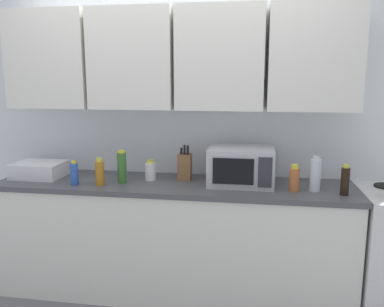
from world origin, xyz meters
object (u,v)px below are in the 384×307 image
(bottle_blue_cleaner, at_px, (74,174))
(bottle_white_jar, at_px, (151,171))
(knife_block, at_px, (185,166))
(dish_rack, at_px, (39,170))
(bottle_green_oil, at_px, (122,167))
(bottle_amber_vinegar, at_px, (100,173))
(microwave, at_px, (241,166))
(bottle_spice_jar, at_px, (294,179))
(bottle_clear_tall, at_px, (315,174))
(bottle_soy_dark, at_px, (345,181))

(bottle_blue_cleaner, bearing_deg, bottle_white_jar, 22.95)
(knife_block, height_order, bottle_blue_cleaner, knife_block)
(dish_rack, height_order, bottle_green_oil, bottle_green_oil)
(bottle_white_jar, xyz_separation_m, bottle_amber_vinegar, (-0.33, -0.20, 0.02))
(microwave, distance_m, bottle_amber_vinegar, 1.05)
(knife_block, distance_m, bottle_spice_jar, 0.84)
(bottle_amber_vinegar, xyz_separation_m, bottle_blue_cleaner, (-0.19, -0.02, -0.01))
(knife_block, height_order, bottle_white_jar, knife_block)
(dish_rack, bearing_deg, bottle_amber_vinegar, -15.19)
(bottle_spice_jar, bearing_deg, bottle_green_oil, 178.98)
(bottle_clear_tall, distance_m, bottle_white_jar, 1.23)
(bottle_clear_tall, bearing_deg, bottle_white_jar, 174.70)
(microwave, xyz_separation_m, bottle_green_oil, (-0.89, -0.09, -0.02))
(bottle_clear_tall, distance_m, bottle_amber_vinegar, 1.56)
(dish_rack, height_order, bottle_soy_dark, bottle_soy_dark)
(bottle_clear_tall, height_order, bottle_amber_vinegar, bottle_clear_tall)
(bottle_spice_jar, bearing_deg, bottle_amber_vinegar, -177.27)
(microwave, relative_size, dish_rack, 1.26)
(bottle_clear_tall, xyz_separation_m, bottle_amber_vinegar, (-1.56, -0.09, -0.03))
(bottle_amber_vinegar, height_order, bottle_blue_cleaner, bottle_amber_vinegar)
(bottle_green_oil, bearing_deg, microwave, 6.05)
(microwave, bearing_deg, bottle_soy_dark, -13.11)
(bottle_amber_vinegar, relative_size, bottle_blue_cleaner, 1.14)
(bottle_soy_dark, bearing_deg, bottle_white_jar, 172.64)
(dish_rack, bearing_deg, bottle_white_jar, 2.87)
(bottle_clear_tall, bearing_deg, dish_rack, 178.18)
(knife_block, xyz_separation_m, bottle_blue_cleaner, (-0.78, -0.29, -0.02))
(bottle_amber_vinegar, xyz_separation_m, bottle_soy_dark, (1.74, 0.02, 0.00))
(bottle_clear_tall, bearing_deg, bottle_soy_dark, -20.23)
(knife_block, xyz_separation_m, bottle_soy_dark, (1.15, -0.25, -0.00))
(bottle_white_jar, distance_m, bottle_soy_dark, 1.42)
(bottle_white_jar, relative_size, bottle_spice_jar, 0.85)
(knife_block, bearing_deg, microwave, -11.39)
(bottle_clear_tall, height_order, bottle_green_oil, bottle_clear_tall)
(bottle_green_oil, xyz_separation_m, bottle_soy_dark, (1.60, -0.07, -0.02))
(bottle_white_jar, xyz_separation_m, bottle_blue_cleaner, (-0.53, -0.22, 0.01))
(bottle_amber_vinegar, distance_m, bottle_soy_dark, 1.74)
(dish_rack, relative_size, bottle_blue_cleaner, 2.10)
(bottle_green_oil, bearing_deg, bottle_clear_tall, -0.08)
(dish_rack, xyz_separation_m, bottle_green_oil, (0.72, -0.07, 0.06))
(bottle_green_oil, bearing_deg, dish_rack, 174.74)
(microwave, height_order, bottle_amber_vinegar, microwave)
(bottle_amber_vinegar, bearing_deg, bottle_green_oil, 32.51)
(knife_block, bearing_deg, bottle_soy_dark, -12.45)
(bottle_green_oil, distance_m, bottle_soy_dark, 1.60)
(bottle_amber_vinegar, bearing_deg, bottle_blue_cleaner, -173.70)
(bottle_spice_jar, relative_size, bottle_amber_vinegar, 0.92)
(bottle_spice_jar, relative_size, bottle_soy_dark, 0.89)
(knife_block, xyz_separation_m, bottle_spice_jar, (0.82, -0.21, -0.02))
(bottle_clear_tall, height_order, bottle_spice_jar, bottle_clear_tall)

